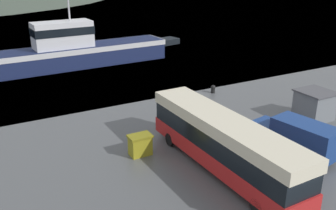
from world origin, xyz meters
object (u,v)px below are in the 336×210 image
dock_kiosk (314,105)px  small_boat (158,43)px  delivery_van (296,136)px  tour_bus (223,142)px  fishing_boat (78,50)px  storage_bin (140,145)px

dock_kiosk → small_boat: bearing=86.2°
delivery_van → small_boat: bearing=67.4°
tour_bus → fishing_boat: 28.25m
tour_bus → delivery_van: (5.46, -0.66, -0.64)m
tour_bus → small_boat: 36.65m
storage_bin → tour_bus: bearing=-49.3°
delivery_van → storage_bin: bearing=142.2°
delivery_van → storage_bin: size_ratio=4.01×
tour_bus → dock_kiosk: 11.65m
fishing_boat → small_boat: size_ratio=2.98×
small_boat → dock_kiosk: bearing=-15.7°
storage_bin → small_boat: 34.41m
fishing_boat → small_boat: (13.90, 5.87, -1.58)m
tour_bus → dock_kiosk: bearing=13.7°
tour_bus → storage_bin: size_ratio=8.26×
delivery_van → storage_bin: (-8.98, 4.76, -0.54)m
fishing_boat → dock_kiosk: fishing_boat is taller
small_boat → tour_bus: bearing=-33.2°
fishing_boat → storage_bin: bearing=-9.2°
dock_kiosk → fishing_boat: bearing=115.1°
tour_bus → fishing_boat: fishing_boat is taller
small_boat → fishing_boat: bearing=-79.0°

